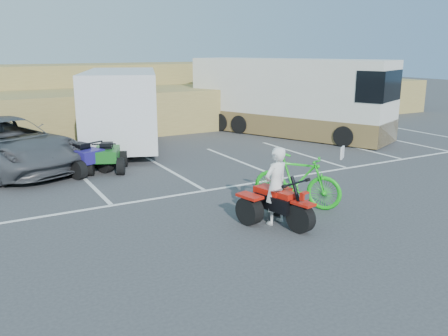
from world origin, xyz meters
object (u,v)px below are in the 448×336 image
cargo_trailer (122,107)px  quad_atv_blue (82,173)px  rider (276,186)px  red_trike_atv (280,225)px  quad_atv_green (108,171)px  grey_pickup (5,144)px  green_dirt_bike (297,181)px  rv_motorhome (288,103)px

cargo_trailer → quad_atv_blue: cargo_trailer is taller
rider → red_trike_atv: bearing=90.0°
rider → quad_atv_green: rider is taller
grey_pickup → quad_atv_blue: (2.07, -1.68, -0.86)m
green_dirt_bike → grey_pickup: (-6.09, 7.74, 0.17)m
red_trike_atv → cargo_trailer: 10.39m
quad_atv_blue → quad_atv_green: (0.81, -0.13, 0.00)m
rider → quad_atv_green: size_ratio=1.12×
red_trike_atv → rider: (-0.03, 0.15, 0.90)m
cargo_trailer → rv_motorhome: (7.69, -0.70, -0.18)m
red_trike_atv → quad_atv_blue: 7.51m
red_trike_atv → rider: size_ratio=0.97×
cargo_trailer → red_trike_atv: bearing=-67.5°
rv_motorhome → quad_atv_green: rv_motorhome is taller
red_trike_atv → quad_atv_green: 7.11m
red_trike_atv → green_dirt_bike: size_ratio=0.77×
rider → cargo_trailer: bearing=-100.2°
green_dirt_bike → cargo_trailer: bearing=62.9°
rider → quad_atv_blue: bearing=-79.7°
green_dirt_bike → red_trike_atv: bearing=-179.3°
rv_motorhome → rider: bearing=-151.7°
quad_atv_green → rider: bearing=-50.5°
grey_pickup → cargo_trailer: cargo_trailer is taller
green_dirt_bike → grey_pickup: size_ratio=0.37×
red_trike_atv → rv_motorhome: 12.08m
rider → rv_motorhome: 11.91m
red_trike_atv → rv_motorhome: (7.25, 9.55, 1.49)m
grey_pickup → cargo_trailer: bearing=-1.8°
cargo_trailer → rv_motorhome: rv_motorhome is taller
green_dirt_bike → quad_atv_green: (-3.21, 5.94, -0.68)m
red_trike_atv → quad_atv_blue: red_trike_atv is taller
green_dirt_bike → quad_atv_green: green_dirt_bike is taller
green_dirt_bike → cargo_trailer: (-1.57, 9.38, 0.98)m
green_dirt_bike → cargo_trailer: size_ratio=0.32×
quad_atv_green → rv_motorhome: bearing=38.9°
rv_motorhome → quad_atv_green: (-9.33, -2.74, -1.49)m
grey_pickup → rv_motorhome: rv_motorhome is taller
rv_motorhome → quad_atv_green: bearing=172.4°
cargo_trailer → rv_motorhome: 7.72m
green_dirt_bike → rv_motorhome: size_ratio=0.23×
red_trike_atv → grey_pickup: (-4.96, 8.61, 0.86)m
quad_atv_green → quad_atv_blue: bearing=-166.6°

